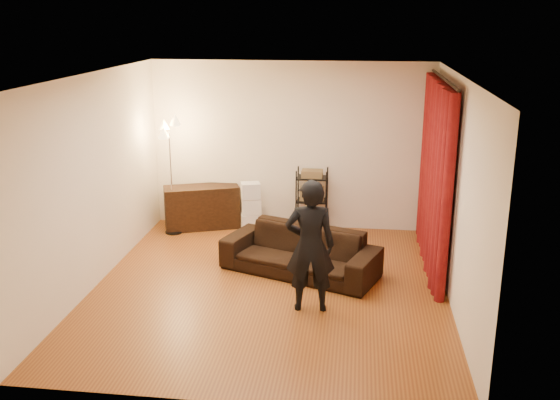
# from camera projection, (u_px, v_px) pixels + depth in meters

# --- Properties ---
(floor) EXTENTS (5.00, 5.00, 0.00)m
(floor) POSITION_uv_depth(u_px,v_px,m) (269.00, 288.00, 8.04)
(floor) COLOR brown
(floor) RESTS_ON ground
(ceiling) EXTENTS (5.00, 5.00, 0.00)m
(ceiling) POSITION_uv_depth(u_px,v_px,m) (268.00, 76.00, 7.26)
(ceiling) COLOR white
(ceiling) RESTS_ON ground
(wall_back) EXTENTS (5.00, 0.00, 5.00)m
(wall_back) POSITION_uv_depth(u_px,v_px,m) (291.00, 146.00, 10.03)
(wall_back) COLOR beige
(wall_back) RESTS_ON ground
(wall_front) EXTENTS (5.00, 0.00, 5.00)m
(wall_front) POSITION_uv_depth(u_px,v_px,m) (227.00, 265.00, 5.27)
(wall_front) COLOR beige
(wall_front) RESTS_ON ground
(wall_left) EXTENTS (0.00, 5.00, 5.00)m
(wall_left) POSITION_uv_depth(u_px,v_px,m) (94.00, 181.00, 7.92)
(wall_left) COLOR beige
(wall_left) RESTS_ON ground
(wall_right) EXTENTS (0.00, 5.00, 5.00)m
(wall_right) POSITION_uv_depth(u_px,v_px,m) (457.00, 194.00, 7.38)
(wall_right) COLOR beige
(wall_right) RESTS_ON ground
(curtain_rod) EXTENTS (0.04, 2.65, 0.04)m
(curtain_rod) POSITION_uv_depth(u_px,v_px,m) (444.00, 79.00, 8.11)
(curtain_rod) COLOR black
(curtain_rod) RESTS_ON wall_right
(curtain) EXTENTS (0.22, 2.65, 2.55)m
(curtain) POSITION_uv_depth(u_px,v_px,m) (435.00, 176.00, 8.48)
(curtain) COLOR maroon
(curtain) RESTS_ON ground
(sofa) EXTENTS (2.26, 1.51, 0.61)m
(sofa) POSITION_uv_depth(u_px,v_px,m) (300.00, 252.00, 8.43)
(sofa) COLOR black
(sofa) RESTS_ON ground
(person) EXTENTS (0.62, 0.45, 1.60)m
(person) POSITION_uv_depth(u_px,v_px,m) (310.00, 246.00, 7.25)
(person) COLOR black
(person) RESTS_ON ground
(media_cabinet) EXTENTS (1.28, 0.84, 0.70)m
(media_cabinet) POSITION_uv_depth(u_px,v_px,m) (202.00, 207.00, 10.23)
(media_cabinet) COLOR black
(media_cabinet) RESTS_ON ground
(storage_boxes) EXTENTS (0.37, 0.33, 0.79)m
(storage_boxes) POSITION_uv_depth(u_px,v_px,m) (251.00, 206.00, 10.13)
(storage_boxes) COLOR silver
(storage_boxes) RESTS_ON ground
(wire_shelf) EXTENTS (0.52, 0.41, 1.04)m
(wire_shelf) POSITION_uv_depth(u_px,v_px,m) (312.00, 201.00, 9.99)
(wire_shelf) COLOR black
(wire_shelf) RESTS_ON ground
(floor_lamp) EXTENTS (0.39, 0.39, 1.84)m
(floor_lamp) POSITION_uv_depth(u_px,v_px,m) (171.00, 177.00, 9.80)
(floor_lamp) COLOR silver
(floor_lamp) RESTS_ON ground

